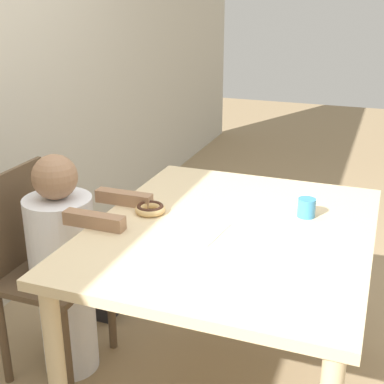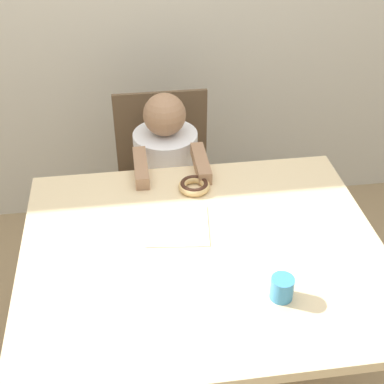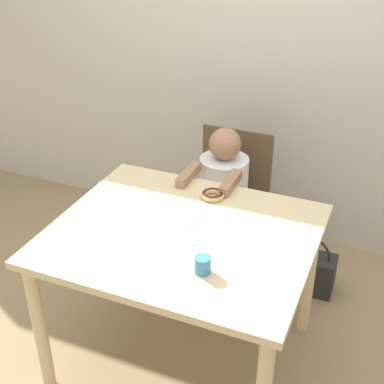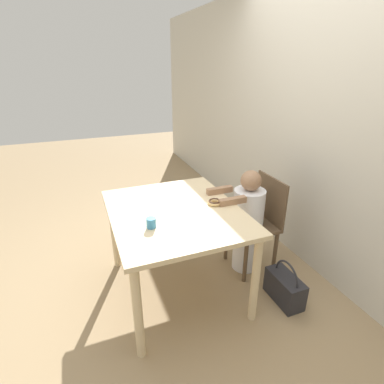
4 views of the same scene
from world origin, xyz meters
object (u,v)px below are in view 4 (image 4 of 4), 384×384
at_px(child_figure, 247,222).
at_px(donut, 215,202).
at_px(chair, 258,221).
at_px(handbag, 285,287).
at_px(cup, 151,223).

height_order(child_figure, donut, child_figure).
relative_size(chair, child_figure, 0.90).
xyz_separation_m(chair, donut, (0.07, -0.47, 0.31)).
bearing_deg(handbag, chair, 176.57).
bearing_deg(cup, chair, 103.15).
xyz_separation_m(chair, handbag, (0.49, -0.03, -0.34)).
relative_size(donut, cup, 1.61).
bearing_deg(handbag, child_figure, -170.75).
xyz_separation_m(donut, cup, (0.17, -0.56, 0.02)).
bearing_deg(cup, child_figure, 104.67).
relative_size(chair, handbag, 2.39).
relative_size(chair, cup, 12.28).
relative_size(child_figure, donut, 8.41).
relative_size(chair, donut, 7.61).
height_order(chair, donut, chair).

